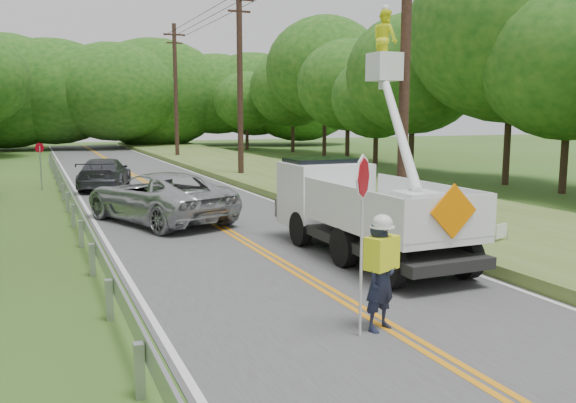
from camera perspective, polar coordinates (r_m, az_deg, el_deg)
name	(u,v)px	position (r m, az deg, el deg)	size (l,w,h in m)	color
ground	(465,373)	(8.59, 16.59, -15.46)	(140.00, 140.00, 0.00)	#3D521D
road	(197,213)	(20.91, -8.68, -1.09)	(7.20, 96.00, 0.03)	#444446
guardrail	(72,201)	(21.11, -19.95, 0.08)	(0.18, 48.00, 0.77)	#A3A5AC
utility_poles	(294,68)	(25.19, 0.59, 12.60)	(1.60, 43.30, 10.00)	black
tall_grass_verge	(374,198)	(23.65, 8.20, 0.36)	(7.00, 96.00, 0.30)	#4A6026
treeline_right	(404,70)	(37.39, 11.07, 12.21)	(10.62, 52.18, 11.69)	#332319
treeline_horizon	(99,92)	(62.62, -17.58, 9.92)	(55.53, 14.52, 11.41)	#154512
flagger	(381,268)	(9.51, 8.85, -6.33)	(1.06, 0.68, 2.81)	#191E33
bucket_truck	(354,191)	(15.18, 6.29, 0.98)	(3.69, 6.58, 6.32)	black
suv_silver	(158,197)	(19.35, -12.29, 0.45)	(2.63, 5.70, 1.58)	#AAACB0
suv_darkgrey	(105,173)	(28.50, -17.12, 2.58)	(1.96, 4.82, 1.40)	#393B41
stop_sign_permanent	(40,160)	(28.93, -22.60, 3.71)	(0.41, 0.25, 2.14)	#A3A5AC
yard_sign	(501,232)	(15.69, 19.70, -2.76)	(0.48, 0.19, 0.73)	white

